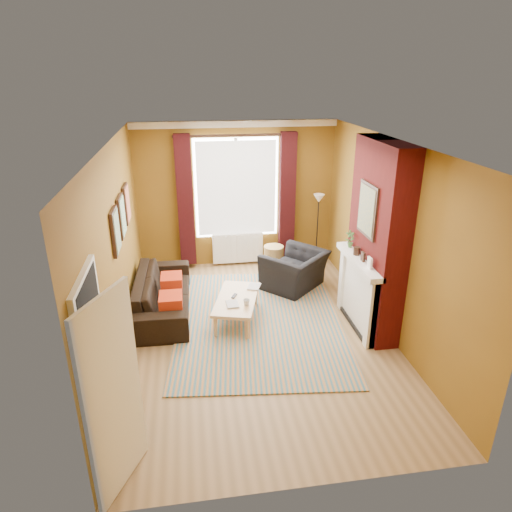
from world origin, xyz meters
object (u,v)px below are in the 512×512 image
(sofa, at_px, (163,293))
(coffee_table, at_px, (237,300))
(floor_lamp, at_px, (318,210))
(wicker_stool, at_px, (274,258))
(armchair, at_px, (295,270))

(sofa, distance_m, coffee_table, 1.25)
(sofa, bearing_deg, floor_lamp, -62.47)
(sofa, bearing_deg, wicker_stool, -55.84)
(sofa, distance_m, armchair, 2.35)
(wicker_stool, bearing_deg, coffee_table, -116.88)
(armchair, bearing_deg, sofa, -31.46)
(sofa, relative_size, coffee_table, 1.65)
(coffee_table, bearing_deg, wicker_stool, 78.59)
(armchair, xyz_separation_m, floor_lamp, (0.67, 0.97, 0.81))
(armchair, bearing_deg, floor_lamp, -168.45)
(wicker_stool, relative_size, floor_lamp, 0.35)
(armchair, relative_size, coffee_table, 0.80)
(sofa, relative_size, wicker_stool, 4.16)
(floor_lamp, bearing_deg, sofa, -153.68)
(coffee_table, height_order, wicker_stool, wicker_stool)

